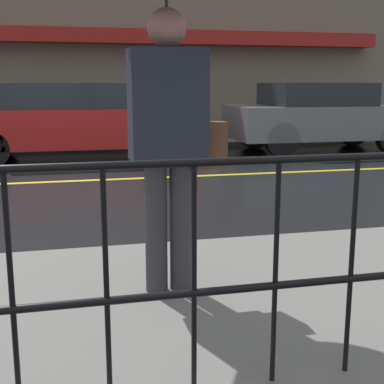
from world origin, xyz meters
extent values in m
plane|color=black|center=(0.00, 0.00, 0.00)|extent=(80.00, 80.00, 0.00)
cube|color=slate|center=(0.00, -5.04, 0.05)|extent=(28.00, 2.54, 0.10)
cube|color=slate|center=(0.00, 4.83, 0.05)|extent=(28.00, 2.11, 0.10)
cube|color=gold|center=(0.00, 0.00, 0.00)|extent=(25.20, 0.12, 0.01)
cube|color=#706656|center=(0.00, 6.03, 3.19)|extent=(28.00, 0.30, 6.37)
cube|color=maroon|center=(0.00, 5.61, 2.60)|extent=(16.80, 0.55, 0.35)
cylinder|color=black|center=(0.00, -6.06, 1.14)|extent=(12.00, 0.04, 0.04)
cylinder|color=black|center=(0.00, -6.06, 0.57)|extent=(12.00, 0.04, 0.04)
cylinder|color=black|center=(-0.19, -6.06, 0.62)|extent=(0.02, 0.02, 1.04)
cylinder|color=black|center=(0.19, -6.06, 0.62)|extent=(0.02, 0.02, 1.04)
cylinder|color=black|center=(0.56, -6.06, 0.62)|extent=(0.02, 0.02, 1.04)
cylinder|color=black|center=(0.94, -6.06, 0.62)|extent=(0.02, 0.02, 1.04)
cylinder|color=black|center=(1.31, -6.06, 0.62)|extent=(0.02, 0.02, 1.04)
cylinder|color=#333338|center=(0.60, -4.85, 0.54)|extent=(0.14, 0.14, 0.88)
cylinder|color=#333338|center=(0.76, -4.85, 0.54)|extent=(0.14, 0.14, 0.88)
cube|color=#232838|center=(0.68, -4.85, 1.33)|extent=(0.47, 0.28, 0.69)
sphere|color=tan|center=(0.68, -4.85, 1.80)|extent=(0.24, 0.24, 0.24)
cylinder|color=#262628|center=(0.68, -4.85, 1.71)|extent=(0.02, 0.02, 0.77)
cube|color=brown|center=(0.94, -4.85, 1.07)|extent=(0.24, 0.12, 0.30)
cube|color=maroon|center=(0.24, 2.55, 0.63)|extent=(4.72, 1.87, 0.72)
cube|color=#1E2328|center=(0.05, 2.55, 1.23)|extent=(2.45, 1.72, 0.47)
cylinder|color=black|center=(1.71, 3.37, 0.32)|extent=(0.64, 0.22, 0.64)
cylinder|color=black|center=(1.71, 1.72, 0.32)|extent=(0.64, 0.22, 0.64)
cylinder|color=black|center=(-1.22, 3.37, 0.32)|extent=(0.64, 0.22, 0.64)
cube|color=slate|center=(5.50, 2.55, 0.64)|extent=(4.01, 1.82, 0.69)
cube|color=#1E2328|center=(5.34, 2.55, 1.23)|extent=(2.09, 1.67, 0.48)
cylinder|color=black|center=(6.74, 3.35, 0.35)|extent=(0.70, 0.22, 0.70)
cylinder|color=black|center=(4.25, 3.35, 0.35)|extent=(0.70, 0.22, 0.70)
cylinder|color=black|center=(4.25, 1.75, 0.35)|extent=(0.70, 0.22, 0.70)
camera|label=1|loc=(0.05, -8.18, 1.47)|focal=50.00mm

